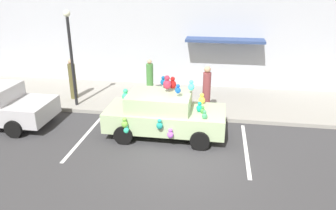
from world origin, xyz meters
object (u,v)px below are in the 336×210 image
street_lamp_post (71,49)px  pedestrian_by_lamp (207,91)px  plush_covered_car (164,114)px  pedestrian_walking_past (150,78)px  teddy_bear_on_sidewalk (150,99)px  pedestrian_near_shopfront (73,80)px

street_lamp_post → pedestrian_by_lamp: bearing=-0.2°
street_lamp_post → plush_covered_car: bearing=-24.7°
street_lamp_post → pedestrian_walking_past: street_lamp_post is taller
plush_covered_car → pedestrian_by_lamp: (1.39, 1.87, 0.28)m
pedestrian_walking_past → teddy_bear_on_sidewalk: bearing=-78.1°
pedestrian_walking_past → pedestrian_by_lamp: size_ratio=0.83×
teddy_bear_on_sidewalk → street_lamp_post: (-3.14, -0.36, 2.09)m
pedestrian_near_shopfront → street_lamp_post: bearing=-60.0°
plush_covered_car → street_lamp_post: (-4.12, 1.90, 1.75)m
pedestrian_near_shopfront → pedestrian_by_lamp: pedestrian_by_lamp is taller
teddy_bear_on_sidewalk → pedestrian_by_lamp: (2.37, -0.38, 0.61)m
pedestrian_near_shopfront → pedestrian_walking_past: (3.24, 1.23, -0.10)m
street_lamp_post → pedestrian_near_shopfront: (-0.45, 0.78, -1.55)m
pedestrian_walking_past → pedestrian_by_lamp: (2.72, -2.03, 0.18)m
street_lamp_post → pedestrian_near_shopfront: bearing=120.0°
pedestrian_by_lamp → teddy_bear_on_sidewalk: bearing=170.8°
pedestrian_walking_past → pedestrian_by_lamp: pedestrian_by_lamp is taller
street_lamp_post → pedestrian_by_lamp: size_ratio=2.03×
pedestrian_by_lamp → plush_covered_car: bearing=-126.5°
pedestrian_walking_past → pedestrian_by_lamp: 3.40m
teddy_bear_on_sidewalk → street_lamp_post: street_lamp_post is taller
teddy_bear_on_sidewalk → pedestrian_near_shopfront: 3.65m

